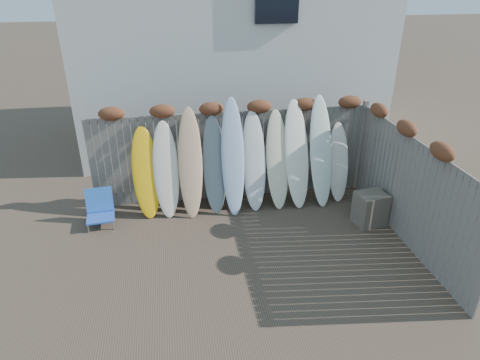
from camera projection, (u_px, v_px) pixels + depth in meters
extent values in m
plane|color=#493A2D|center=(251.00, 259.00, 7.69)|extent=(80.00, 80.00, 0.00)
cube|color=slate|center=(231.00, 156.00, 9.37)|extent=(6.00, 0.10, 2.00)
cube|color=slate|center=(360.00, 145.00, 9.79)|extent=(0.10, 0.10, 2.10)
ellipsoid|color=brown|center=(111.00, 114.00, 8.48)|extent=(0.52, 0.28, 0.28)
ellipsoid|color=brown|center=(162.00, 111.00, 8.63)|extent=(0.52, 0.28, 0.28)
ellipsoid|color=brown|center=(212.00, 109.00, 8.78)|extent=(0.52, 0.28, 0.28)
ellipsoid|color=brown|center=(259.00, 106.00, 8.93)|extent=(0.52, 0.28, 0.28)
ellipsoid|color=brown|center=(305.00, 104.00, 9.08)|extent=(0.52, 0.28, 0.28)
ellipsoid|color=brown|center=(350.00, 102.00, 9.22)|extent=(0.52, 0.28, 0.28)
cube|color=slate|center=(409.00, 192.00, 7.87)|extent=(0.10, 4.40, 2.00)
ellipsoid|color=brown|center=(442.00, 151.00, 6.75)|extent=(0.28, 0.56, 0.28)
ellipsoid|color=brown|center=(407.00, 128.00, 7.72)|extent=(0.28, 0.56, 0.28)
ellipsoid|color=brown|center=(379.00, 110.00, 8.69)|extent=(0.28, 0.56, 0.28)
cube|color=silver|center=(227.00, 34.00, 12.16)|extent=(8.00, 5.00, 6.00)
cube|color=blue|center=(101.00, 217.00, 8.59)|extent=(0.57, 0.51, 0.03)
cube|color=blue|center=(99.00, 200.00, 8.70)|extent=(0.55, 0.21, 0.49)
cylinder|color=#AAA9B1|center=(88.00, 228.00, 8.41)|extent=(0.03, 0.03, 0.20)
cylinder|color=#A9A8B0|center=(89.00, 218.00, 8.76)|extent=(0.03, 0.03, 0.20)
cylinder|color=silver|center=(114.00, 225.00, 8.52)|extent=(0.03, 0.03, 0.20)
cylinder|color=#BBBAC2|center=(114.00, 215.00, 8.87)|extent=(0.03, 0.03, 0.20)
cube|color=#6C5851|center=(370.00, 209.00, 8.63)|extent=(0.65, 0.57, 0.67)
cube|color=#423928|center=(386.00, 174.00, 8.93)|extent=(0.06, 1.12, 1.69)
ellipsoid|color=#FEB80C|center=(146.00, 173.00, 8.76)|extent=(0.59, 0.70, 1.85)
ellipsoid|color=#F2E1CF|center=(166.00, 170.00, 8.79)|extent=(0.52, 0.69, 1.94)
ellipsoid|color=#F8AD7A|center=(190.00, 163.00, 8.76)|extent=(0.55, 0.81, 2.21)
ellipsoid|color=slate|center=(214.00, 165.00, 8.93)|extent=(0.49, 0.71, 1.99)
ellipsoid|color=#AFC4E6|center=(233.00, 157.00, 8.83)|extent=(0.52, 0.86, 2.37)
ellipsoid|color=silver|center=(254.00, 161.00, 9.03)|extent=(0.52, 0.73, 2.05)
ellipsoid|color=beige|center=(277.00, 160.00, 9.09)|extent=(0.49, 0.74, 2.06)
ellipsoid|color=white|center=(297.00, 155.00, 9.11)|extent=(0.59, 0.83, 2.25)
ellipsoid|color=silver|center=(321.00, 152.00, 9.17)|extent=(0.52, 0.83, 2.32)
ellipsoid|color=white|center=(338.00, 162.00, 9.42)|extent=(0.48, 0.63, 1.70)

